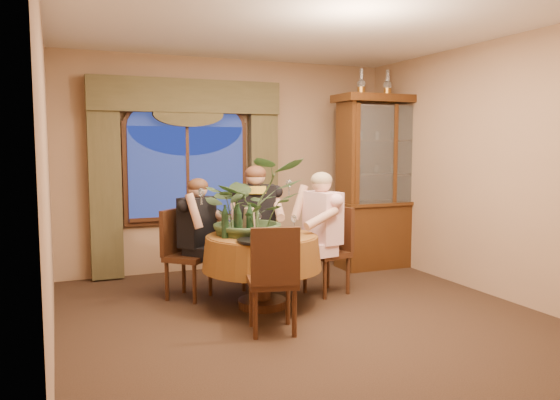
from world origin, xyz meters
name	(u,v)px	position (x,y,z in m)	size (l,w,h in m)	color
floor	(310,320)	(0.00, 0.00, 0.00)	(5.00, 5.00, 0.00)	black
wall_back	(230,165)	(0.00, 2.50, 1.40)	(4.50, 4.50, 0.00)	#937256
wall_right	(498,169)	(2.25, 0.00, 1.40)	(5.00, 5.00, 0.00)	#937256
ceiling	(311,18)	(0.00, 0.00, 2.80)	(5.00, 5.00, 0.00)	white
window	(187,173)	(-0.60, 2.43, 1.30)	(1.62, 0.10, 1.32)	navy
arched_transom	(186,112)	(-0.60, 2.43, 2.08)	(1.60, 0.06, 0.44)	navy
drapery_left	(105,185)	(-1.63, 2.38, 1.18)	(0.38, 0.14, 2.32)	#413C22
drapery_right	(263,181)	(0.43, 2.38, 1.18)	(0.38, 0.14, 2.32)	#413C22
swag_valance	(188,96)	(-0.60, 2.35, 2.28)	(2.45, 0.16, 0.42)	#413C22
dining_table	(262,271)	(-0.26, 0.59, 0.38)	(1.22, 1.22, 0.75)	maroon
china_cabinet	(386,182)	(1.98, 1.75, 1.16)	(1.43, 0.57, 2.32)	#351B0B
oil_lamp_left	(361,81)	(1.57, 1.75, 2.49)	(0.11, 0.11, 0.34)	#A5722D
oil_lamp_center	(387,83)	(1.98, 1.75, 2.49)	(0.11, 0.11, 0.34)	#A5722D
oil_lamp_right	(413,84)	(2.38, 1.75, 2.49)	(0.11, 0.11, 0.34)	#A5722D
chair_right	(327,251)	(0.59, 0.80, 0.48)	(0.42, 0.42, 0.96)	black
chair_back_right	(258,246)	(-0.03, 1.35, 0.48)	(0.42, 0.42, 0.96)	black
chair_back	(189,255)	(-0.89, 1.19, 0.48)	(0.42, 0.42, 0.96)	black
chair_front_left	(272,279)	(-0.44, -0.15, 0.48)	(0.42, 0.42, 0.96)	black
person_pink	(323,234)	(0.51, 0.74, 0.69)	(0.49, 0.45, 1.37)	beige
person_back	(197,238)	(-0.78, 1.23, 0.65)	(0.47, 0.43, 1.31)	black
person_scarf	(256,226)	(-0.04, 1.38, 0.72)	(0.51, 0.47, 1.43)	black
stoneware_vase	(249,221)	(-0.37, 0.68, 0.89)	(0.15, 0.15, 0.27)	#A28269
centerpiece_plant	(251,170)	(-0.33, 0.73, 1.41)	(1.06, 1.18, 0.92)	#354F2C
olive_bowl	(269,233)	(-0.20, 0.54, 0.77)	(0.15, 0.15, 0.05)	#505F2E
cheese_platter	(256,241)	(-0.46, 0.23, 0.76)	(0.37, 0.37, 0.02)	black
wine_bottle_0	(237,218)	(-0.49, 0.72, 0.92)	(0.07, 0.07, 0.33)	black
wine_bottle_1	(250,220)	(-0.41, 0.55, 0.92)	(0.07, 0.07, 0.33)	black
wine_bottle_2	(238,221)	(-0.53, 0.53, 0.92)	(0.07, 0.07, 0.33)	black
wine_bottle_3	(225,221)	(-0.66, 0.54, 0.92)	(0.07, 0.07, 0.33)	black
tasting_paper_0	(279,235)	(-0.12, 0.47, 0.75)	(0.21, 0.30, 0.00)	white
tasting_paper_1	(276,230)	(-0.02, 0.80, 0.75)	(0.21, 0.30, 0.00)	white
tasting_paper_2	(270,238)	(-0.28, 0.34, 0.75)	(0.21, 0.30, 0.00)	white
wine_glass_person_pink	(294,223)	(0.13, 0.67, 0.84)	(0.07, 0.07, 0.18)	silver
wine_glass_person_back	(229,223)	(-0.51, 0.90, 0.84)	(0.07, 0.07, 0.18)	silver
wine_glass_person_scarf	(259,221)	(-0.16, 0.97, 0.84)	(0.07, 0.07, 0.18)	silver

